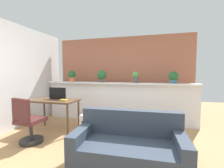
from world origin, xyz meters
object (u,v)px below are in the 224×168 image
Objects in this scene: tv_monitor at (58,93)px; potted_plant_0 at (72,76)px; potted_plant_3 at (173,77)px; couch at (129,149)px; desk at (54,103)px; vase_on_shelf at (92,112)px; side_cube_shelf at (92,125)px; potted_plant_1 at (102,76)px; potted_plant_2 at (136,77)px; book_on_desk at (64,100)px; office_chair at (28,124)px.

potted_plant_0 is at bearing 99.63° from tv_monitor.
potted_plant_3 is 0.70× the size of tv_monitor.
potted_plant_3 is at bearing 68.57° from couch.
desk is (-2.74, -1.04, -0.61)m from potted_plant_3.
tv_monitor is at bearing -160.55° from potted_plant_3.
desk reaches higher than vase_on_shelf.
potted_plant_0 is 0.68× the size of side_cube_shelf.
potted_plant_0 is 2.87m from potted_plant_3.
potted_plant_1 is 1.46m from desk.
potted_plant_2 is 0.60× the size of side_cube_shelf.
couch is (2.08, -2.03, -1.02)m from potted_plant_0.
potted_plant_1 is 1.90m from potted_plant_3.
potted_plant_0 is at bearing 178.55° from potted_plant_2.
couch is at bearing -28.53° from book_on_desk.
potted_plant_3 is 0.33× the size of office_chair.
vase_on_shelf is at bearing -80.89° from potted_plant_1.
potted_plant_3 is 1.98× the size of book_on_desk.
side_cube_shelf is (-0.80, -1.10, -1.03)m from potted_plant_2.
potted_plant_2 is at bearing 43.12° from office_chair.
side_cube_shelf is at bearing -146.99° from potted_plant_3.
tv_monitor is 1.07m from vase_on_shelf.
potted_plant_1 reaches higher than book_on_desk.
potted_plant_3 reaches higher than desk.
potted_plant_3 is 3.44m from office_chair.
potted_plant_1 is 1.33m from book_on_desk.
potted_plant_1 is 1.14× the size of potted_plant_2.
office_chair is 1.25m from side_cube_shelf.
office_chair is 0.84m from book_on_desk.
potted_plant_1 is at bearing -2.94° from potted_plant_0.
desk is 1.21× the size of office_chair.
desk is 2.53× the size of tv_monitor.
book_on_desk is (0.38, 0.65, 0.38)m from office_chair.
couch is (0.92, -0.85, -0.28)m from vase_on_shelf.
desk is 0.69× the size of couch.
potted_plant_3 reaches higher than office_chair.
potted_plant_0 is 0.78× the size of tv_monitor.
office_chair is (-0.09, -0.82, -0.50)m from tv_monitor.
side_cube_shelf is 0.86m from book_on_desk.
potted_plant_0 is 1.81m from vase_on_shelf.
potted_plant_2 is at bearing -1.45° from potted_plant_0.
office_chair is at bearing -148.62° from side_cube_shelf.
potted_plant_2 is at bearing 27.51° from tv_monitor.
tv_monitor reaches higher than vase_on_shelf.
potted_plant_3 is 2.19m from vase_on_shelf.
potted_plant_0 reaches higher than couch.
book_on_desk is at bearing -16.94° from desk.
desk is 0.24m from tv_monitor.
potted_plant_3 reaches higher than potted_plant_2.
vase_on_shelf is (0.99, -0.21, -0.33)m from tv_monitor.
potted_plant_0 is 1.93m from potted_plant_2.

